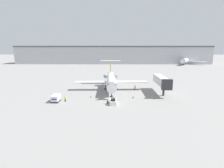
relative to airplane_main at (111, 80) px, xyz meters
name	(u,v)px	position (x,y,z in m)	size (l,w,h in m)	color
ground_plane	(112,104)	(0.46, -16.78, -3.74)	(600.00, 600.00, 0.00)	gray
terminal_building	(113,55)	(0.46, 103.22, 4.54)	(180.00, 16.80, 16.50)	#B2B2B7
airplane_main	(111,80)	(0.00, 0.00, 0.00)	(27.17, 25.18, 10.14)	white
pushback_tug	(113,101)	(0.88, -16.17, -3.03)	(1.87, 4.24, 1.89)	silver
luggage_cart	(56,98)	(-16.13, -14.37, -2.73)	(2.04, 3.42, 2.02)	#232326
worker_near_tug	(107,101)	(-0.74, -16.25, -2.86)	(0.40, 0.24, 1.69)	#232838
worker_by_wing	(135,87)	(9.03, 0.03, -2.77)	(0.40, 0.26, 1.83)	#232838
worker_on_apron	(65,99)	(-13.39, -14.30, -2.89)	(0.40, 0.24, 1.64)	#232838
traffic_cone_left	(91,96)	(-6.36, -9.68, -3.44)	(0.53, 0.53, 0.64)	black
traffic_cone_right	(133,97)	(7.27, -10.22, -3.43)	(0.60, 0.60, 0.66)	black
traffic_cone_mid	(155,98)	(13.93, -11.25, -3.40)	(0.69, 0.69, 0.72)	black
airplane_parked_far_left	(187,60)	(67.67, 96.88, -0.03)	(28.02, 30.75, 10.71)	silver
jet_bridge	(162,81)	(17.57, -4.73, 0.72)	(3.20, 14.31, 6.19)	#2D2D33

